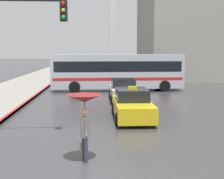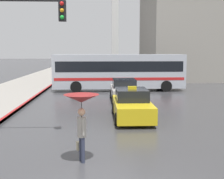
% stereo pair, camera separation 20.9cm
% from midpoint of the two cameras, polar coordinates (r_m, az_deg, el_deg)
% --- Properties ---
extents(taxi, '(1.91, 4.61, 1.68)m').
position_cam_midpoint_polar(taxi, '(16.11, 3.33, -2.88)').
color(taxi, gold).
rests_on(taxi, ground_plane).
extents(sedan_red, '(1.91, 4.55, 1.50)m').
position_cam_midpoint_polar(sedan_red, '(22.11, 1.80, -0.21)').
color(sedan_red, '#B7B2AD').
rests_on(sedan_red, ground_plane).
extents(city_bus, '(11.55, 2.93, 3.20)m').
position_cam_midpoint_polar(city_bus, '(27.69, 0.73, 3.50)').
color(city_bus, '#B2B7C1').
rests_on(city_bus, ground_plane).
extents(pedestrian_with_umbrella, '(1.09, 1.09, 2.13)m').
position_cam_midpoint_polar(pedestrian_with_umbrella, '(9.63, -5.69, -3.15)').
color(pedestrian_with_umbrella, '#2D3347').
rests_on(pedestrian_with_umbrella, ground_plane).
extents(traffic_light, '(3.97, 0.38, 5.72)m').
position_cam_midpoint_polar(traffic_light, '(13.00, -19.01, 9.04)').
color(traffic_light, black).
rests_on(traffic_light, ground_plane).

